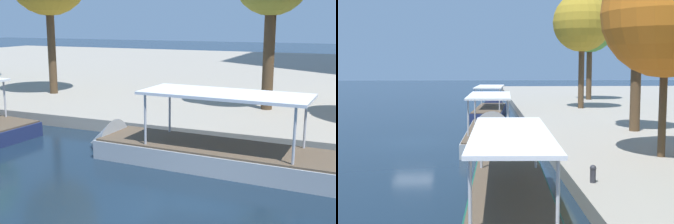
% 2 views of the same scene
% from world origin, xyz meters
% --- Properties ---
extents(ground_plane, '(220.00, 220.00, 0.00)m').
position_xyz_m(ground_plane, '(0.00, 0.00, 0.00)').
color(ground_plane, '#142333').
extents(dock_promenade, '(120.00, 55.00, 0.66)m').
position_xyz_m(dock_promenade, '(0.00, 35.47, 0.33)').
color(dock_promenade, gray).
rests_on(dock_promenade, ground_plane).
extents(tour_boat_1, '(12.16, 3.36, 4.18)m').
position_xyz_m(tour_boat_1, '(-0.81, 5.02, 0.34)').
color(tour_boat_1, '#9EA3A8').
rests_on(tour_boat_1, ground_plane).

